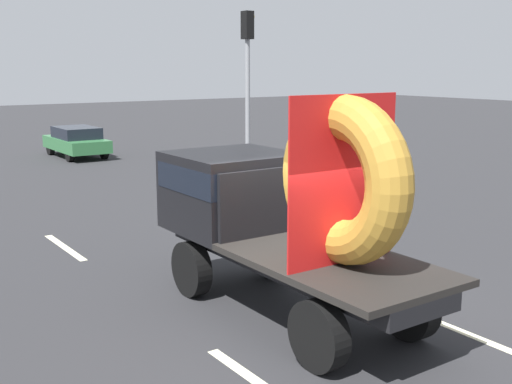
# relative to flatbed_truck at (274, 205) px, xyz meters

# --- Properties ---
(ground_plane) EXTENTS (120.00, 120.00, 0.00)m
(ground_plane) POSITION_rel_flatbed_truck_xyz_m (0.16, -0.87, -1.70)
(ground_plane) COLOR #28282B
(flatbed_truck) EXTENTS (2.02, 5.33, 3.51)m
(flatbed_truck) POSITION_rel_flatbed_truck_xyz_m (0.00, 0.00, 0.00)
(flatbed_truck) COLOR black
(flatbed_truck) RESTS_ON ground_plane
(distant_sedan) EXTENTS (1.71, 4.00, 1.30)m
(distant_sedan) POSITION_rel_flatbed_truck_xyz_m (3.38, 19.03, -1.00)
(distant_sedan) COLOR black
(distant_sedan) RESTS_ON ground_plane
(traffic_light) EXTENTS (0.42, 0.36, 5.65)m
(traffic_light) POSITION_rel_flatbed_truck_xyz_m (6.19, 9.91, 1.99)
(traffic_light) COLOR gray
(traffic_light) RESTS_ON ground_plane
(lane_dash_left_far) EXTENTS (0.16, 2.38, 0.01)m
(lane_dash_left_far) POSITION_rel_flatbed_truck_xyz_m (-1.69, 5.37, -1.70)
(lane_dash_left_far) COLOR beige
(lane_dash_left_far) RESTS_ON ground_plane
(lane_dash_right_near) EXTENTS (0.16, 2.85, 0.01)m
(lane_dash_right_near) POSITION_rel_flatbed_truck_xyz_m (1.69, -2.41, -1.70)
(lane_dash_right_near) COLOR beige
(lane_dash_right_near) RESTS_ON ground_plane
(lane_dash_right_far) EXTENTS (0.16, 2.22, 0.01)m
(lane_dash_right_far) POSITION_rel_flatbed_truck_xyz_m (1.69, 5.40, -1.70)
(lane_dash_right_far) COLOR beige
(lane_dash_right_far) RESTS_ON ground_plane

